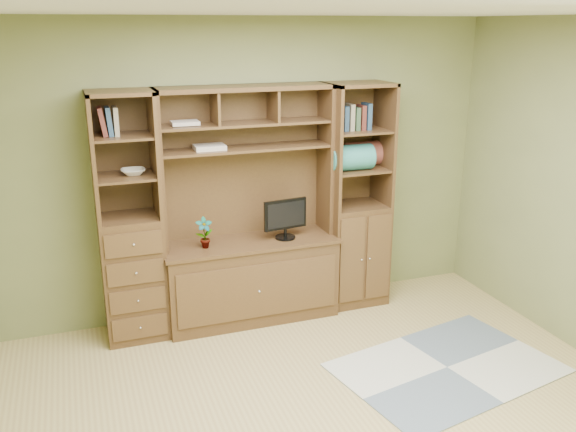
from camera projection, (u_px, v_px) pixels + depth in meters
name	position (u px, v px, depth m)	size (l,w,h in m)	color
room	(344.00, 243.00, 3.59)	(4.60, 4.10, 2.64)	tan
center_hutch	(249.00, 209.00, 5.20)	(1.54, 0.53, 2.05)	#4A311A
left_tower	(129.00, 219.00, 4.92)	(0.50, 0.45, 2.05)	#4A311A
right_tower	(356.00, 196.00, 5.57)	(0.55, 0.45, 2.05)	#4A311A
rug	(447.00, 368.00, 4.68)	(1.63, 1.08, 0.01)	#929697
monitor	(285.00, 212.00, 5.29)	(0.40, 0.18, 0.49)	black
orchid	(204.00, 233.00, 5.09)	(0.14, 0.09, 0.27)	#945632
magazines	(209.00, 147.00, 5.02)	(0.25, 0.18, 0.04)	#BDB1A1
bowl	(133.00, 172.00, 4.82)	(0.19, 0.19, 0.05)	silver
blanket_teal	(351.00, 158.00, 5.38)	(0.39, 0.23, 0.23)	#307E76
blanket_red	(363.00, 154.00, 5.56)	(0.40, 0.22, 0.22)	brown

